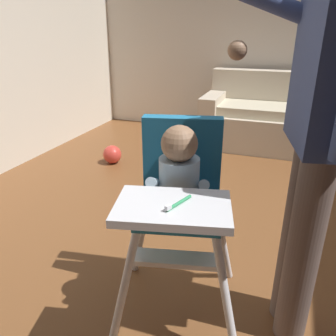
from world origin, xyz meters
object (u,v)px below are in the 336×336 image
(adult_standing, at_px, (320,128))
(couch, at_px, (298,121))
(high_chair, at_px, (179,188))
(toy_ball, at_px, (112,154))

(adult_standing, bearing_deg, couch, -101.34)
(high_chair, bearing_deg, couch, 155.83)
(couch, xyz_separation_m, toy_ball, (-1.83, -1.19, -0.23))
(adult_standing, bearing_deg, toy_ball, -52.03)
(couch, height_order, adult_standing, adult_standing)
(toy_ball, bearing_deg, adult_standing, -41.12)
(high_chair, xyz_separation_m, adult_standing, (0.52, 0.10, 0.30))
(couch, relative_size, adult_standing, 1.26)
(couch, relative_size, toy_ball, 11.27)
(high_chair, bearing_deg, adult_standing, 87.09)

